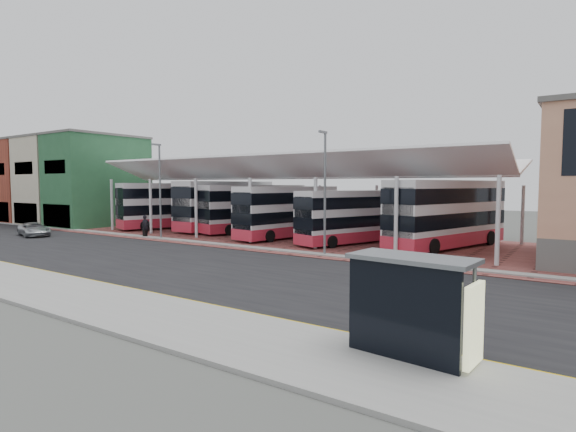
% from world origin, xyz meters
% --- Properties ---
extents(ground, '(140.00, 140.00, 0.00)m').
position_xyz_m(ground, '(0.00, 0.00, 0.00)').
color(ground, '#444742').
extents(road, '(120.00, 14.00, 0.02)m').
position_xyz_m(road, '(0.00, -1.00, 0.01)').
color(road, black).
rests_on(road, ground).
extents(forecourt, '(72.00, 16.00, 0.06)m').
position_xyz_m(forecourt, '(2.00, 13.00, 0.03)').
color(forecourt, brown).
rests_on(forecourt, ground).
extents(sidewalk, '(120.00, 4.00, 0.14)m').
position_xyz_m(sidewalk, '(0.00, -9.00, 0.07)').
color(sidewalk, gray).
rests_on(sidewalk, ground).
extents(north_kerb, '(120.00, 0.80, 0.14)m').
position_xyz_m(north_kerb, '(0.00, 6.20, 0.07)').
color(north_kerb, gray).
rests_on(north_kerb, ground).
extents(yellow_line_near, '(120.00, 0.12, 0.01)m').
position_xyz_m(yellow_line_near, '(0.00, -7.00, 0.03)').
color(yellow_line_near, '#D2B000').
rests_on(yellow_line_near, road).
extents(yellow_line_far, '(120.00, 0.12, 0.01)m').
position_xyz_m(yellow_line_far, '(0.00, -6.70, 0.03)').
color(yellow_line_far, '#D2B000').
rests_on(yellow_line_far, road).
extents(canopy, '(37.00, 11.63, 7.07)m').
position_xyz_m(canopy, '(-6.00, 13.94, 5.80)').
color(canopy, silver).
rests_on(canopy, ground).
extents(shop_green, '(6.40, 10.20, 10.22)m').
position_xyz_m(shop_green, '(-30.00, 10.97, 5.12)').
color(shop_green, '#2A6039').
rests_on(shop_green, ground).
extents(shop_cream, '(6.40, 10.20, 10.22)m').
position_xyz_m(shop_cream, '(-36.50, 10.97, 5.12)').
color(shop_cream, beige).
rests_on(shop_cream, ground).
extents(shop_brick, '(6.40, 10.20, 10.22)m').
position_xyz_m(shop_brick, '(-43.00, 10.97, 5.12)').
color(shop_brick, maroon).
rests_on(shop_brick, ground).
extents(shop_ochre, '(6.40, 10.20, 10.22)m').
position_xyz_m(shop_ochre, '(-49.50, 10.97, 5.12)').
color(shop_ochre, '#AD743D').
rests_on(shop_ochre, ground).
extents(lamp_west, '(0.16, 0.90, 8.07)m').
position_xyz_m(lamp_west, '(-14.00, 6.27, 4.36)').
color(lamp_west, slate).
rests_on(lamp_west, ground).
extents(lamp_east, '(0.16, 0.90, 8.07)m').
position_xyz_m(lamp_east, '(2.00, 6.27, 4.36)').
color(lamp_east, slate).
rests_on(lamp_east, ground).
extents(bus_0, '(6.24, 11.77, 4.75)m').
position_xyz_m(bus_0, '(-20.45, 13.59, 2.42)').
color(bus_0, silver).
rests_on(bus_0, forecourt).
extents(bus_1, '(3.28, 12.03, 4.93)m').
position_xyz_m(bus_1, '(-14.68, 15.32, 2.51)').
color(bus_1, silver).
rests_on(bus_1, forecourt).
extents(bus_2, '(5.60, 11.31, 4.55)m').
position_xyz_m(bus_2, '(-10.87, 15.02, 2.32)').
color(bus_2, silver).
rests_on(bus_2, forecourt).
extents(bus_3, '(4.18, 11.03, 4.44)m').
position_xyz_m(bus_3, '(-5.47, 13.07, 2.27)').
color(bus_3, silver).
rests_on(bus_3, forecourt).
extents(bus_4, '(5.63, 10.21, 4.14)m').
position_xyz_m(bus_4, '(0.89, 12.78, 2.11)').
color(bus_4, silver).
rests_on(bus_4, forecourt).
extents(bus_5, '(6.01, 12.18, 4.90)m').
position_xyz_m(bus_5, '(7.68, 14.33, 2.49)').
color(bus_5, silver).
rests_on(bus_5, forecourt).
extents(silver_car, '(4.75, 3.06, 1.22)m').
position_xyz_m(silver_car, '(-25.27, 1.37, 0.63)').
color(silver_car, '#ABAFB4').
rests_on(silver_car, road).
extents(pedestrian, '(0.57, 0.76, 1.88)m').
position_xyz_m(pedestrian, '(-16.24, 6.47, 1.00)').
color(pedestrian, black).
rests_on(pedestrian, forecourt).
extents(suitcase, '(0.35, 0.25, 0.59)m').
position_xyz_m(suitcase, '(-15.96, 6.18, 0.36)').
color(suitcase, black).
rests_on(suitcase, forecourt).
extents(bus_shelter, '(3.41, 1.81, 2.63)m').
position_xyz_m(bus_shelter, '(12.74, -7.90, 1.78)').
color(bus_shelter, black).
rests_on(bus_shelter, sidewalk).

